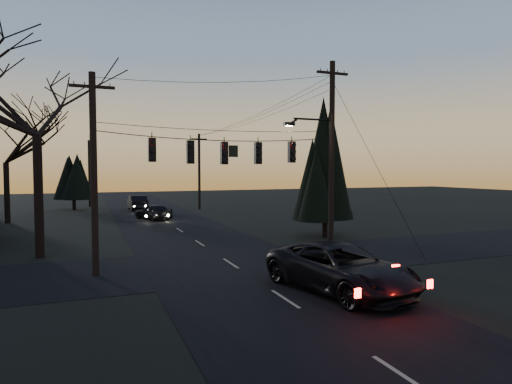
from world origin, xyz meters
name	(u,v)px	position (x,y,z in m)	size (l,w,h in m)	color
ground_plane	(352,343)	(0.00, 0.00, 0.00)	(160.00, 160.00, 0.00)	black
main_road	(186,234)	(0.00, 20.00, 0.01)	(8.00, 120.00, 0.02)	black
cross_road	(231,264)	(0.00, 10.00, 0.01)	(60.00, 7.00, 0.02)	black
utility_pole_right	(331,255)	(5.50, 10.00, 0.00)	(5.00, 0.30, 10.00)	black
utility_pole_left	(96,275)	(-6.00, 10.00, 0.00)	(1.80, 0.30, 8.50)	black
utility_pole_far_r	(200,209)	(5.50, 38.00, 0.00)	(1.80, 0.30, 8.50)	black
utility_pole_far_l	(90,207)	(-6.00, 46.00, 0.00)	(0.30, 0.30, 8.00)	black
span_signal_assembly	(225,152)	(-0.24, 10.00, 5.29)	(11.50, 0.44, 1.53)	black
bare_tree_left	(36,87)	(-8.57, 14.91, 8.60)	(9.55, 9.55, 12.30)	black
evergreen_right	(325,163)	(8.21, 15.15, 4.92)	(4.00, 4.00, 8.65)	black
bare_tree_dist	(5,138)	(-12.51, 31.54, 7.08)	(7.85, 7.85, 10.12)	black
evergreen_dist	(74,180)	(-7.67, 42.28, 3.37)	(3.83, 3.83, 5.55)	black
suv_near	(340,268)	(2.28, 4.11, 0.86)	(2.86, 6.20, 1.72)	black
sedan_oncoming_a	(154,212)	(-0.80, 29.61, 0.71)	(1.68, 4.18, 1.42)	black
sedan_oncoming_b	(137,203)	(-1.17, 39.26, 0.81)	(1.72, 4.92, 1.62)	black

